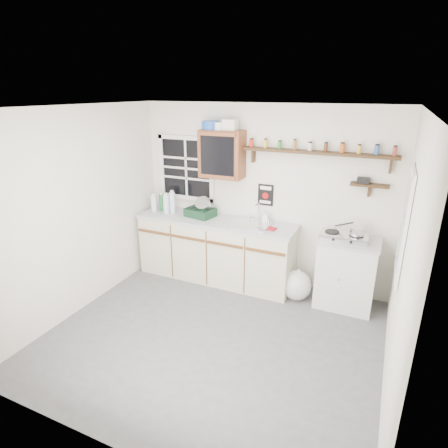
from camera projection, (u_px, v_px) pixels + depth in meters
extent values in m
cube|color=#4B4B4E|center=(213.00, 337.00, 4.28)|extent=(3.60, 3.20, 0.02)
cube|color=white|center=(211.00, 107.00, 3.43)|extent=(3.60, 3.20, 0.02)
cube|color=beige|center=(79.00, 212.00, 4.56)|extent=(0.02, 3.20, 2.50)
cube|color=beige|center=(405.00, 267.00, 3.15)|extent=(0.02, 3.20, 2.50)
cube|color=beige|center=(263.00, 196.00, 5.23)|extent=(3.60, 0.02, 2.50)
cube|color=beige|center=(105.00, 315.00, 2.47)|extent=(3.60, 0.02, 2.50)
cube|color=beige|center=(216.00, 250.00, 5.47)|extent=(2.27, 0.60, 0.88)
cube|color=#9FA2A6|center=(216.00, 221.00, 5.31)|extent=(2.31, 0.62, 0.04)
cube|color=#583417|center=(154.00, 232.00, 5.44)|extent=(0.53, 0.02, 0.03)
cube|color=#583417|center=(188.00, 238.00, 5.22)|extent=(0.53, 0.02, 0.03)
cube|color=#583417|center=(225.00, 245.00, 5.00)|extent=(0.53, 0.02, 0.03)
cube|color=#583417|center=(265.00, 252.00, 4.78)|extent=(0.53, 0.02, 0.03)
cube|color=silver|center=(346.00, 274.00, 4.78)|extent=(0.70, 0.55, 0.88)
cube|color=#9FA2A6|center=(350.00, 241.00, 4.63)|extent=(0.73, 0.57, 0.03)
cube|color=silver|center=(251.00, 224.00, 5.10)|extent=(0.52, 0.44, 0.03)
cylinder|color=silver|center=(259.00, 212.00, 5.17)|extent=(0.02, 0.02, 0.28)
cylinder|color=silver|center=(257.00, 204.00, 5.07)|extent=(0.02, 0.14, 0.02)
cube|color=#5C2E17|center=(222.00, 154.00, 5.12)|extent=(0.60, 0.30, 0.65)
cube|color=black|center=(217.00, 156.00, 4.98)|extent=(0.48, 0.02, 0.52)
cylinder|color=#1B4CB4|center=(211.00, 125.00, 5.05)|extent=(0.24, 0.24, 0.11)
cube|color=silver|center=(230.00, 125.00, 4.94)|extent=(0.18, 0.15, 0.14)
cylinder|color=silver|center=(219.00, 126.00, 4.95)|extent=(0.12, 0.12, 0.10)
cube|color=black|center=(317.00, 153.00, 4.64)|extent=(1.91, 0.18, 0.04)
cube|color=black|center=(253.00, 155.00, 5.04)|extent=(0.03, 0.10, 0.18)
cube|color=black|center=(391.00, 165.00, 4.38)|extent=(0.03, 0.10, 0.18)
cylinder|color=red|center=(251.00, 143.00, 4.96)|extent=(0.05, 0.05, 0.10)
cylinder|color=black|center=(251.00, 139.00, 4.94)|extent=(0.05, 0.05, 0.02)
cylinder|color=gold|center=(265.00, 144.00, 4.88)|extent=(0.05, 0.05, 0.10)
cylinder|color=black|center=(265.00, 139.00, 4.86)|extent=(0.04, 0.04, 0.02)
cylinder|color=#267226|center=(280.00, 145.00, 4.81)|extent=(0.05, 0.05, 0.09)
cylinder|color=black|center=(280.00, 141.00, 4.79)|extent=(0.04, 0.04, 0.02)
cylinder|color=#99591E|center=(295.00, 145.00, 4.73)|extent=(0.04, 0.04, 0.12)
cylinder|color=black|center=(295.00, 139.00, 4.70)|extent=(0.04, 0.04, 0.02)
cylinder|color=silver|center=(310.00, 147.00, 4.66)|extent=(0.05, 0.05, 0.09)
cylinder|color=black|center=(310.00, 142.00, 4.64)|extent=(0.05, 0.05, 0.02)
cylinder|color=#4C2614|center=(326.00, 147.00, 4.58)|extent=(0.05, 0.05, 0.10)
cylinder|color=black|center=(326.00, 142.00, 4.56)|extent=(0.04, 0.04, 0.02)
cylinder|color=#B24C19|center=(342.00, 148.00, 4.50)|extent=(0.06, 0.06, 0.11)
cylinder|color=black|center=(343.00, 143.00, 4.48)|extent=(0.05, 0.05, 0.02)
cylinder|color=gold|center=(359.00, 150.00, 4.43)|extent=(0.05, 0.05, 0.10)
cylinder|color=black|center=(360.00, 145.00, 4.41)|extent=(0.04, 0.04, 0.02)
cylinder|color=#334C8C|center=(377.00, 150.00, 4.35)|extent=(0.06, 0.06, 0.11)
cylinder|color=black|center=(377.00, 145.00, 4.33)|extent=(0.05, 0.05, 0.02)
cylinder|color=maroon|center=(395.00, 151.00, 4.28)|extent=(0.05, 0.05, 0.10)
cylinder|color=black|center=(396.00, 146.00, 4.26)|extent=(0.04, 0.04, 0.02)
cube|color=black|center=(370.00, 185.00, 4.51)|extent=(0.45, 0.15, 0.03)
cube|color=black|center=(369.00, 191.00, 4.57)|extent=(0.03, 0.08, 0.14)
cube|color=black|center=(363.00, 180.00, 4.53)|extent=(0.14, 0.10, 0.07)
cube|color=black|center=(266.00, 195.00, 5.19)|extent=(0.22, 0.01, 0.30)
cube|color=white|center=(266.00, 188.00, 5.14)|extent=(0.16, 0.00, 0.05)
cylinder|color=#A50C0C|center=(265.00, 196.00, 5.18)|extent=(0.09, 0.01, 0.09)
cube|color=white|center=(265.00, 202.00, 5.21)|extent=(0.16, 0.00, 0.04)
cube|color=black|center=(186.00, 168.00, 5.58)|extent=(0.85, 0.02, 0.90)
cube|color=silver|center=(186.00, 168.00, 5.58)|extent=(0.93, 0.03, 0.98)
cube|color=black|center=(405.00, 224.00, 3.57)|extent=(0.02, 0.70, 1.00)
cube|color=silver|center=(405.00, 224.00, 3.57)|extent=(0.03, 0.78, 1.08)
cylinder|color=silver|center=(154.00, 203.00, 5.64)|extent=(0.09, 0.09, 0.24)
cylinder|color=silver|center=(153.00, 195.00, 5.60)|extent=(0.05, 0.05, 0.03)
cylinder|color=#246C37|center=(162.00, 202.00, 5.67)|extent=(0.08, 0.08, 0.25)
cylinder|color=silver|center=(162.00, 193.00, 5.62)|extent=(0.04, 0.04, 0.03)
cylinder|color=silver|center=(166.00, 204.00, 5.55)|extent=(0.09, 0.09, 0.28)
cylinder|color=silver|center=(166.00, 194.00, 5.50)|extent=(0.05, 0.05, 0.03)
cylinder|color=silver|center=(172.00, 203.00, 5.55)|extent=(0.08, 0.08, 0.31)
cylinder|color=silver|center=(172.00, 191.00, 5.49)|extent=(0.05, 0.05, 0.03)
cube|color=#10311D|center=(200.00, 212.00, 5.42)|extent=(0.45, 0.37, 0.12)
cylinder|color=silver|center=(203.00, 205.00, 5.36)|extent=(0.25, 0.28, 0.24)
imported|color=white|center=(265.00, 217.00, 5.15)|extent=(0.08, 0.09, 0.17)
cube|color=maroon|center=(271.00, 229.00, 4.93)|extent=(0.16, 0.14, 0.02)
cube|color=silver|center=(344.00, 236.00, 4.62)|extent=(0.58, 0.32, 0.07)
cylinder|color=black|center=(332.00, 232.00, 4.66)|extent=(0.17, 0.17, 0.01)
cylinder|color=black|center=(356.00, 235.00, 4.55)|extent=(0.17, 0.17, 0.01)
cylinder|color=silver|center=(357.00, 232.00, 4.54)|extent=(0.17, 0.17, 0.10)
cylinder|color=black|center=(344.00, 224.00, 4.66)|extent=(0.25, 0.24, 0.17)
ellipsoid|color=silver|center=(296.00, 285.00, 4.99)|extent=(0.41, 0.37, 0.43)
cone|color=silver|center=(299.00, 272.00, 4.92)|extent=(0.12, 0.12, 0.12)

